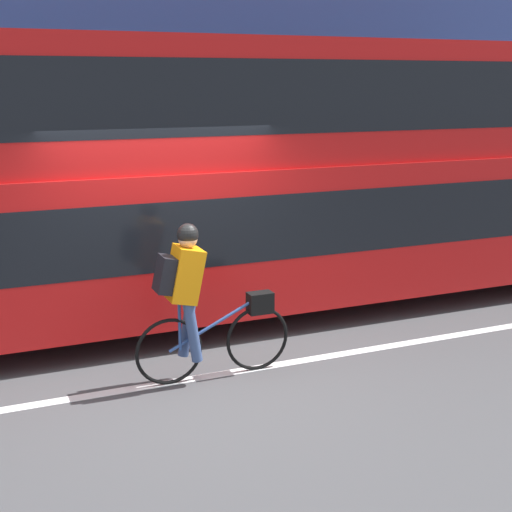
# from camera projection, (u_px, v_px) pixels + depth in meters

# --- Properties ---
(ground_plane) EXTENTS (80.00, 80.00, 0.00)m
(ground_plane) POSITION_uv_depth(u_px,v_px,m) (183.00, 374.00, 7.42)
(ground_plane) COLOR #424244
(road_center_line) EXTENTS (50.00, 0.14, 0.01)m
(road_center_line) POSITION_uv_depth(u_px,v_px,m) (188.00, 379.00, 7.28)
(road_center_line) COLOR silver
(road_center_line) RESTS_ON ground_plane
(sidewalk_curb) EXTENTS (60.00, 2.44, 0.12)m
(sidewalk_curb) POSITION_uv_depth(u_px,v_px,m) (93.00, 258.00, 12.03)
(sidewalk_curb) COLOR #A8A399
(sidewalk_curb) RESTS_ON ground_plane
(building_facade) EXTENTS (60.00, 0.30, 8.03)m
(building_facade) POSITION_uv_depth(u_px,v_px,m) (65.00, 18.00, 12.31)
(building_facade) COLOR #33478C
(building_facade) RESTS_ON ground_plane
(bus) EXTENTS (11.50, 2.51, 3.45)m
(bus) POSITION_uv_depth(u_px,v_px,m) (331.00, 161.00, 9.60)
(bus) COLOR black
(bus) RESTS_ON ground_plane
(cyclist_on_bike) EXTENTS (1.65, 0.32, 1.63)m
(cyclist_on_bike) POSITION_uv_depth(u_px,v_px,m) (197.00, 297.00, 7.09)
(cyclist_on_bike) COLOR black
(cyclist_on_bike) RESTS_ON ground_plane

